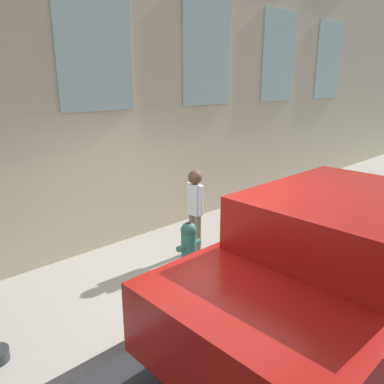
{
  "coord_description": "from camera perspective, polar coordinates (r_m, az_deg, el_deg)",
  "views": [
    {
      "loc": [
        -3.01,
        3.04,
        2.83
      ],
      "look_at": [
        0.87,
        -0.65,
        1.26
      ],
      "focal_mm": 35.0,
      "sensor_mm": 36.0,
      "label": 1
    }
  ],
  "objects": [
    {
      "name": "ground_plane",
      "position": [
        5.13,
        1.48,
        -17.18
      ],
      "size": [
        80.0,
        80.0,
        0.0
      ],
      "primitive_type": "plane",
      "color": "#2D2D30"
    },
    {
      "name": "parked_car_red_near",
      "position": [
        4.56,
        21.9,
        -9.21
      ],
      "size": [
        1.98,
        4.5,
        1.7
      ],
      "color": "black",
      "rests_on": "ground_plane"
    },
    {
      "name": "fire_hydrant",
      "position": [
        5.58,
        -0.5,
        -8.2
      ],
      "size": [
        0.31,
        0.43,
        0.75
      ],
      "color": "#2D7260",
      "rests_on": "sidewalk"
    },
    {
      "name": "sidewalk",
      "position": [
        5.84,
        -6.64,
        -12.03
      ],
      "size": [
        2.28,
        60.0,
        0.13
      ],
      "color": "#A8A093",
      "rests_on": "ground_plane"
    },
    {
      "name": "person",
      "position": [
        5.93,
        0.47,
        -1.92
      ],
      "size": [
        0.34,
        0.22,
        1.4
      ],
      "rotation": [
        0.0,
        0.0,
        -0.57
      ],
      "color": "#726651",
      "rests_on": "sidewalk"
    }
  ]
}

